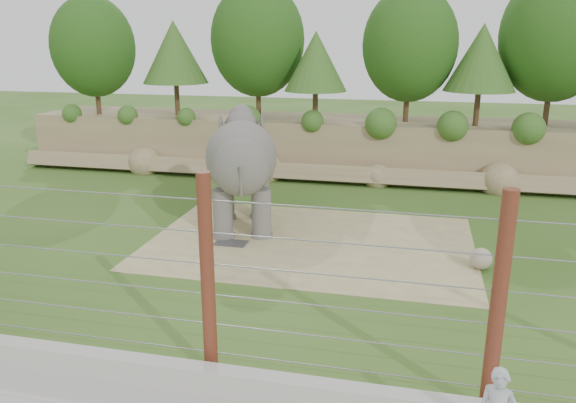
# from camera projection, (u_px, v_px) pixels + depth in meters

# --- Properties ---
(ground) EXTENTS (90.00, 90.00, 0.00)m
(ground) POSITION_uv_depth(u_px,v_px,m) (271.00, 280.00, 14.96)
(ground) COLOR #305618
(ground) RESTS_ON ground
(back_embankment) EXTENTS (30.00, 5.52, 8.77)m
(back_embankment) POSITION_uv_depth(u_px,v_px,m) (353.00, 88.00, 25.55)
(back_embankment) COLOR #866D54
(back_embankment) RESTS_ON ground
(dirt_patch) EXTENTS (10.00, 7.00, 0.02)m
(dirt_patch) POSITION_uv_depth(u_px,v_px,m) (311.00, 242.00, 17.65)
(dirt_patch) COLOR #9B8963
(dirt_patch) RESTS_ON ground
(drain_grate) EXTENTS (1.00, 0.60, 0.03)m
(drain_grate) POSITION_uv_depth(u_px,v_px,m) (231.00, 243.00, 17.51)
(drain_grate) COLOR #262628
(drain_grate) RESTS_ON dirt_patch
(elephant) EXTENTS (3.28, 5.06, 3.78)m
(elephant) POSITION_uv_depth(u_px,v_px,m) (242.00, 173.00, 18.51)
(elephant) COLOR #57524E
(elephant) RESTS_ON ground
(stone_ball) EXTENTS (0.60, 0.60, 0.60)m
(stone_ball) POSITION_uv_depth(u_px,v_px,m) (481.00, 259.00, 15.52)
(stone_ball) COLOR gray
(stone_ball) RESTS_ON dirt_patch
(retaining_wall) EXTENTS (26.00, 0.35, 0.50)m
(retaining_wall) POSITION_uv_depth(u_px,v_px,m) (202.00, 378.00, 10.21)
(retaining_wall) COLOR #B5B2A8
(retaining_wall) RESTS_ON ground
(barrier_fence) EXTENTS (20.26, 0.26, 4.00)m
(barrier_fence) POSITION_uv_depth(u_px,v_px,m) (208.00, 279.00, 10.18)
(barrier_fence) COLOR #522418
(barrier_fence) RESTS_ON ground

